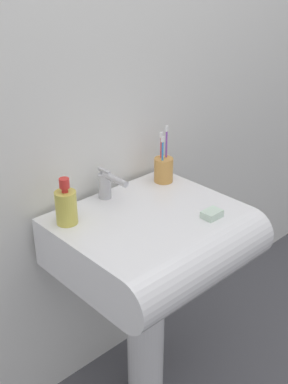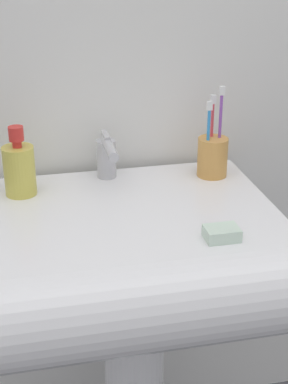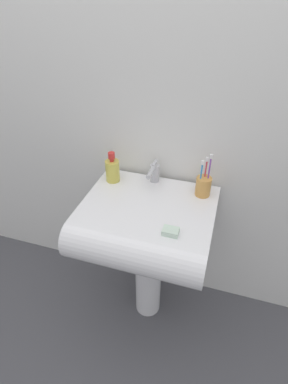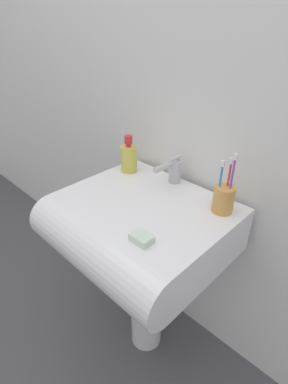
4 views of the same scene
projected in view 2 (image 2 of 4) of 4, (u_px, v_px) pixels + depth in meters
sink_basin at (139, 259)px, 1.21m from camera, size 0.59×0.53×0.17m
faucet at (107, 156)px, 1.35m from camera, size 0.04×0.14×0.11m
toothbrush_cup at (212, 155)px, 1.37m from camera, size 0.07×0.07×0.21m
soap_bottle at (19, 168)px, 1.27m from camera, size 0.07×0.07×0.15m
bar_soap at (222, 233)px, 1.10m from camera, size 0.06×0.05×0.02m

